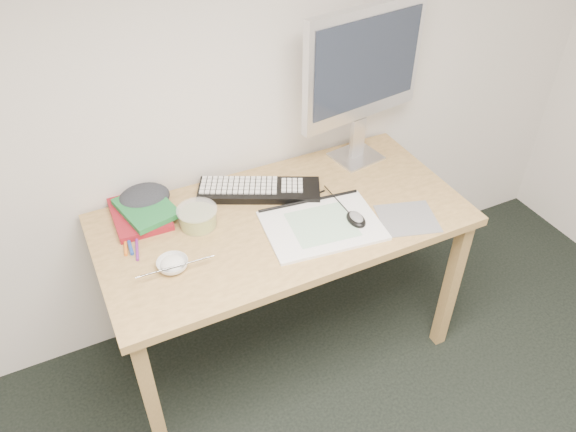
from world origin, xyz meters
The scene contains 18 objects.
desk centered at (0.03, 1.43, 0.67)m, with size 1.40×0.70×0.75m.
mousepad centered at (0.45, 1.21, 0.75)m, with size 0.21×0.19×0.00m, color slate.
sketchpad centered at (0.13, 1.31, 0.76)m, with size 0.42×0.30×0.01m, color silver.
keyboard centered at (0.01, 1.61, 0.76)m, with size 0.48×0.15×0.03m, color black.
monitor centered at (0.49, 1.66, 1.16)m, with size 0.57×0.20×0.66m.
mouse centered at (0.26, 1.27, 0.78)m, with size 0.06×0.10×0.03m, color black.
rice_bowl centered at (-0.43, 1.34, 0.77)m, with size 0.11×0.11×0.03m, color white.
chopsticks centered at (-0.43, 1.31, 0.79)m, with size 0.02×0.02×0.26m, color silver.
fruit_tub centered at (-0.28, 1.52, 0.79)m, with size 0.15×0.15×0.07m, color #EAC752.
book_red centered at (-0.46, 1.67, 0.76)m, with size 0.20×0.27×0.03m, color maroon.
book_green centered at (-0.44, 1.66, 0.79)m, with size 0.17×0.24×0.02m, color #1B6D32.
cloth_lump centered at (-0.43, 1.73, 0.78)m, with size 0.17×0.14×0.07m, color #23262A.
pencil_pink centered at (0.04, 1.52, 0.75)m, with size 0.01×0.01×0.16m, color pink.
pencil_tan centered at (0.07, 1.45, 0.75)m, with size 0.01×0.01×0.19m, color tan.
pencil_black centered at (0.15, 1.49, 0.75)m, with size 0.01×0.01×0.20m, color black.
marker_blue centered at (-0.54, 1.54, 0.76)m, with size 0.01×0.01×0.14m, color #1D42A0.
marker_orange centered at (-0.55, 1.54, 0.76)m, with size 0.01×0.01×0.14m, color orange.
marker_purple centered at (-0.52, 1.49, 0.76)m, with size 0.01×0.01×0.12m, color #6E227D.
Camera 1 is at (-0.68, -0.07, 2.10)m, focal length 35.00 mm.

